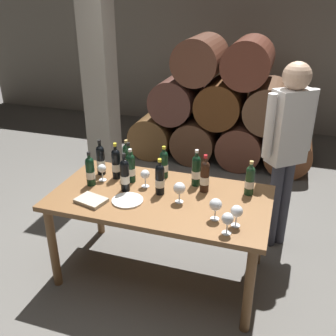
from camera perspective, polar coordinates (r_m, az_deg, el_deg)
The scene contains 26 objects.
ground_plane at distance 3.41m, azimuth -1.07°, elevation -15.38°, with size 14.00×14.00×0.00m, color #66635E.
cellar_back_wall at distance 6.75m, azimuth 11.04°, elevation 17.83°, with size 10.00×0.24×2.80m, color gray.
barrel_stack at distance 5.33m, azimuth 8.06°, elevation 8.69°, with size 2.49×0.90×1.69m.
stone_pillar at distance 4.67m, azimuth -10.22°, elevation 13.50°, with size 0.32×0.32×2.60m, color gray.
dining_table at distance 3.02m, azimuth -1.17°, elevation -5.69°, with size 1.70×0.90×0.76m.
wine_bottle_0 at distance 3.24m, azimuth -5.90°, elevation 0.89°, with size 0.07×0.07×0.31m.
wine_bottle_1 at distance 2.99m, azimuth 5.54°, elevation -1.19°, with size 0.07×0.07×0.31m.
wine_bottle_2 at distance 3.01m, azimuth 12.20°, elevation -1.77°, with size 0.07×0.07×0.28m.
wine_bottle_3 at distance 3.01m, azimuth -6.48°, elevation -1.00°, with size 0.07×0.07×0.32m.
wine_bottle_4 at distance 3.21m, azimuth -0.62°, elevation 0.63°, with size 0.07×0.07×0.28m.
wine_bottle_5 at distance 3.15m, azimuth -5.61°, elevation 0.07°, with size 0.07×0.07×0.29m.
wine_bottle_6 at distance 3.31m, azimuth -10.10°, elevation 1.25°, with size 0.07×0.07×0.31m.
wine_bottle_7 at distance 3.08m, azimuth 4.25°, elevation -0.32°, with size 0.07×0.07×0.31m.
wine_bottle_8 at distance 3.36m, azimuth -6.21°, elevation 1.64°, with size 0.07×0.07×0.28m.
wine_bottle_9 at distance 3.14m, azimuth -11.63°, elevation -0.45°, with size 0.07×0.07×0.29m.
wine_bottle_10 at distance 3.22m, azimuth -7.82°, elevation 0.71°, with size 0.07×0.07×0.32m.
wine_bottle_11 at distance 2.94m, azimuth -1.24°, elevation -1.64°, with size 0.07×0.07×0.30m.
wine_glass_0 at distance 3.06m, azimuth -3.46°, elevation -1.04°, with size 0.08×0.08×0.15m.
wine_glass_1 at distance 2.51m, azimuth 8.95°, elevation -7.61°, with size 0.08×0.08×0.15m.
wine_glass_2 at distance 3.21m, azimuth -9.90°, elevation -0.16°, with size 0.07×0.07×0.15m.
wine_glass_3 at distance 2.83m, azimuth 1.73°, elevation -3.11°, with size 0.09×0.09×0.16m.
wine_glass_4 at distance 2.60m, azimuth 10.29°, elevation -6.49°, with size 0.08×0.08×0.16m.
wine_glass_5 at distance 2.65m, azimuth 7.17°, elevation -5.55°, with size 0.09×0.09×0.16m.
tasting_notebook at distance 2.94m, azimuth -11.49°, elevation -4.80°, with size 0.22×0.16×0.03m, color #B2A893.
serving_plate at distance 2.91m, azimuth -6.11°, elevation -4.87°, with size 0.24×0.24×0.01m, color white.
sommelier_presenting at distance 3.40m, azimuth 17.54°, elevation 3.81°, with size 0.40×0.35×1.72m.
Camera 1 is at (0.85, -2.44, 2.22)m, focal length 40.54 mm.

